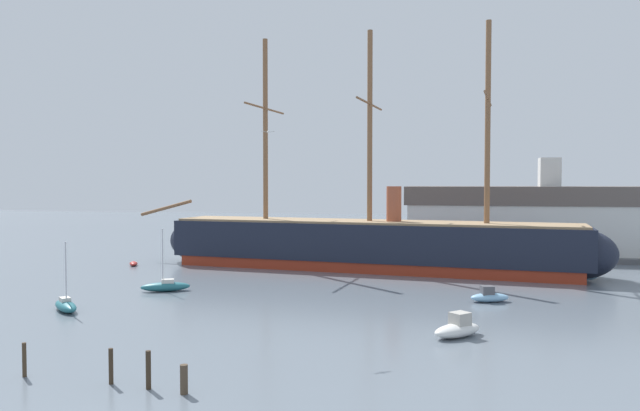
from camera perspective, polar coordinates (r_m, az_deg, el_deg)
tall_ship at (r=82.27m, az=4.72°, el=-3.66°), size 67.39×16.83×32.44m
sailboat_mid_left at (r=60.95m, az=-23.00°, el=-8.72°), size 4.69×4.41×6.46m
motorboat_mid_right at (r=48.31m, az=12.93°, el=-11.31°), size 4.44×4.51×1.88m
sailboat_alongside_bow at (r=68.33m, az=-14.46°, el=-7.42°), size 5.43×3.69×6.85m
motorboat_alongside_stern at (r=62.70m, az=15.78°, el=-8.30°), size 4.17×2.71×1.62m
dinghy_far_left at (r=90.43m, az=-17.29°, el=-5.28°), size 2.23×2.76×0.60m
motorboat_far_right at (r=79.91m, az=23.17°, el=-6.04°), size 5.02×2.56×2.02m
dinghy_distant_centre at (r=88.91m, az=4.77°, el=-5.34°), size 1.63×2.43×0.53m
mooring_piling_nearest at (r=38.59m, az=-19.24°, el=-14.22°), size 0.27×0.27×2.12m
mooring_piling_left_pair at (r=35.88m, az=-12.80°, el=-15.80°), size 0.44×0.44×1.67m
mooring_piling_right_pair at (r=41.95m, az=-26.27°, el=-13.01°), size 0.25×0.25×2.10m
mooring_piling_midwater at (r=37.08m, az=-15.99°, el=-14.78°), size 0.30×0.30×2.22m
dockside_warehouse_right at (r=105.38m, az=23.47°, el=-1.42°), size 59.69×18.69×15.93m
seagull_in_flight at (r=48.65m, az=-4.98°, el=6.99°), size 0.99×0.77×0.13m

